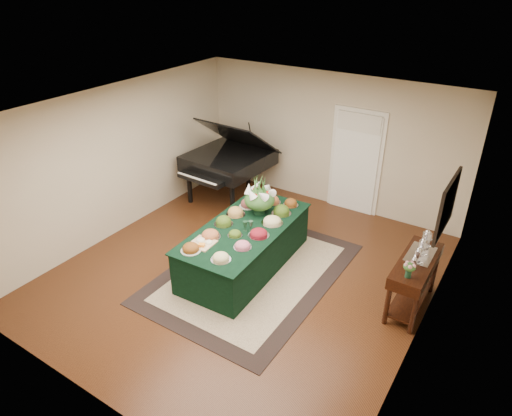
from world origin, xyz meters
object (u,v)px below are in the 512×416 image
Objects in this scene: buffet_table at (245,246)px; floral_centerpiece at (260,196)px; mahogany_sideboard at (415,271)px; grand_piano at (229,160)px.

floral_centerpiece is (-0.05, 0.52, 0.69)m from buffet_table.
floral_centerpiece reaches higher than mahogany_sideboard.
floral_centerpiece is 0.42× the size of mahogany_sideboard.
mahogany_sideboard is at bearing -18.30° from grand_piano.
buffet_table is 2.65m from mahogany_sideboard.
mahogany_sideboard is (2.60, 0.45, 0.26)m from buffet_table.
grand_piano is 4.50m from mahogany_sideboard.
buffet_table is at bearing -48.23° from grand_piano.
floral_centerpiece is at bearing 178.66° from mahogany_sideboard.
floral_centerpiece reaches higher than buffet_table.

